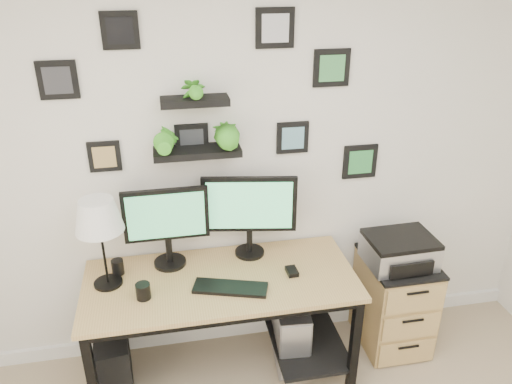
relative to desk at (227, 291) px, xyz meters
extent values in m
plane|color=white|center=(0.19, 0.33, 0.67)|extent=(4.00, 0.00, 4.00)
cube|color=white|center=(0.19, 0.32, -0.58)|extent=(4.00, 0.03, 0.10)
cube|color=tan|center=(-0.04, -0.04, 0.11)|extent=(1.60, 0.70, 0.03)
cube|color=black|center=(-0.04, -0.04, 0.07)|extent=(1.54, 0.64, 0.05)
cube|color=black|center=(-0.04, 0.29, -0.17)|extent=(1.44, 0.02, 0.41)
cube|color=black|center=(0.51, -0.04, -0.45)|extent=(0.45, 0.63, 0.03)
cube|color=black|center=(-0.79, 0.26, -0.27)|extent=(0.05, 0.05, 0.72)
cube|color=black|center=(0.71, -0.34, -0.27)|extent=(0.05, 0.05, 0.72)
cube|color=black|center=(0.71, 0.26, -0.27)|extent=(0.05, 0.05, 0.72)
cylinder|color=black|center=(-0.32, 0.18, 0.13)|extent=(0.20, 0.20, 0.02)
cylinder|color=black|center=(-0.32, 0.18, 0.22)|extent=(0.04, 0.04, 0.17)
cube|color=black|center=(-0.32, 0.17, 0.47)|extent=(0.50, 0.03, 0.33)
cube|color=#4CB272|center=(-0.32, 0.15, 0.47)|extent=(0.45, 0.01, 0.28)
cylinder|color=black|center=(0.18, 0.20, 0.13)|extent=(0.21, 0.21, 0.02)
cylinder|color=black|center=(0.18, 0.20, 0.22)|extent=(0.04, 0.04, 0.16)
cube|color=black|center=(0.18, 0.20, 0.48)|extent=(0.57, 0.13, 0.36)
cube|color=#4CB272|center=(0.18, 0.18, 0.48)|extent=(0.51, 0.09, 0.31)
cube|color=black|center=(0.00, -0.15, 0.13)|extent=(0.44, 0.25, 0.02)
cube|color=black|center=(0.39, -0.06, 0.14)|extent=(0.07, 0.10, 0.03)
cylinder|color=black|center=(-0.68, 0.04, 0.13)|extent=(0.16, 0.16, 0.02)
cylinder|color=black|center=(-0.68, 0.04, 0.38)|extent=(0.01, 0.01, 0.49)
cone|color=white|center=(-0.68, 0.04, 0.57)|extent=(0.27, 0.27, 0.18)
cylinder|color=black|center=(-0.48, -0.14, 0.17)|extent=(0.08, 0.08, 0.09)
cylinder|color=black|center=(-0.63, 0.13, 0.17)|extent=(0.07, 0.07, 0.09)
cube|color=black|center=(-0.71, -0.01, -0.41)|extent=(0.24, 0.45, 0.44)
cube|color=gray|center=(0.42, 0.05, -0.40)|extent=(0.24, 0.47, 0.45)
cube|color=silver|center=(0.40, -0.18, -0.40)|extent=(0.18, 0.02, 0.42)
cube|color=tan|center=(1.15, 0.06, -0.30)|extent=(0.42, 0.50, 0.65)
cube|color=black|center=(1.15, 0.06, 0.03)|extent=(0.43, 0.51, 0.02)
cube|color=tan|center=(1.15, -0.19, -0.52)|extent=(0.39, 0.02, 0.18)
cylinder|color=black|center=(1.15, -0.21, -0.46)|extent=(0.14, 0.02, 0.02)
cube|color=tan|center=(1.15, -0.19, -0.30)|extent=(0.39, 0.02, 0.18)
cylinder|color=black|center=(1.15, -0.21, -0.24)|extent=(0.14, 0.02, 0.02)
cube|color=tan|center=(1.15, -0.19, -0.08)|extent=(0.39, 0.02, 0.18)
cylinder|color=black|center=(1.15, -0.21, -0.02)|extent=(0.14, 0.02, 0.02)
cube|color=silver|center=(1.12, 0.03, 0.13)|extent=(0.43, 0.34, 0.16)
cube|color=black|center=(1.12, 0.03, 0.22)|extent=(0.43, 0.34, 0.03)
cube|color=black|center=(1.13, -0.14, 0.10)|extent=(0.29, 0.03, 0.10)
cube|color=black|center=(-0.11, 0.24, 0.82)|extent=(0.50, 0.18, 0.04)
cube|color=black|center=(-0.11, 0.23, 1.12)|extent=(0.38, 0.15, 0.04)
imported|color=green|center=(-0.28, 0.24, 0.98)|extent=(0.15, 0.12, 0.27)
imported|color=green|center=(0.06, 0.24, 0.98)|extent=(0.15, 0.15, 0.27)
imported|color=green|center=(-0.11, 0.23, 1.27)|extent=(0.13, 0.09, 0.25)
cube|color=black|center=(0.47, 0.32, 0.84)|extent=(0.20, 0.02, 0.20)
cube|color=#649DB0|center=(0.47, 0.31, 0.84)|extent=(0.14, 0.00, 0.14)
cube|color=black|center=(-0.14, 0.32, 0.87)|extent=(0.19, 0.02, 0.19)
cube|color=#2E3034|center=(-0.14, 0.31, 0.87)|extent=(0.14, 0.00, 0.14)
cube|color=black|center=(0.92, 0.32, 0.65)|extent=(0.22, 0.02, 0.22)
cube|color=green|center=(0.92, 0.31, 0.65)|extent=(0.16, 0.00, 0.16)
cube|color=black|center=(-0.47, 0.32, 1.49)|extent=(0.19, 0.02, 0.19)
cube|color=black|center=(-0.47, 0.31, 1.49)|extent=(0.14, 0.00, 0.14)
cube|color=black|center=(-0.82, 0.32, 1.25)|extent=(0.20, 0.02, 0.20)
cube|color=#2F2F33|center=(-0.82, 0.31, 1.25)|extent=(0.14, 0.00, 0.14)
cube|color=black|center=(-0.64, 0.32, 0.80)|extent=(0.18, 0.02, 0.18)
cube|color=tan|center=(-0.64, 0.31, 0.80)|extent=(0.13, 0.00, 0.13)
cube|color=black|center=(0.35, 0.32, 1.49)|extent=(0.22, 0.02, 0.22)
cube|color=#BDBCC3|center=(0.35, 0.31, 1.49)|extent=(0.15, 0.00, 0.15)
cube|color=black|center=(0.69, 0.32, 1.25)|extent=(0.22, 0.02, 0.22)
cube|color=#439550|center=(0.69, 0.31, 1.25)|extent=(0.15, 0.00, 0.15)
camera|label=1|loc=(-0.29, -2.46, 1.85)|focal=35.00mm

